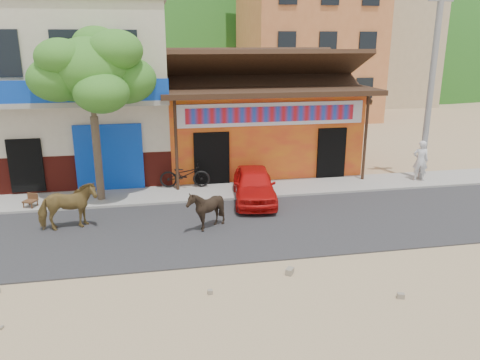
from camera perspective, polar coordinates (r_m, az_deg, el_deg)
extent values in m
plane|color=#9E825B|center=(12.55, 2.63, -10.03)|extent=(120.00, 120.00, 0.00)
cube|color=#28282B|center=(14.76, 0.40, -5.69)|extent=(60.00, 5.00, 0.04)
cube|color=gray|center=(17.99, -1.75, -1.40)|extent=(60.00, 2.00, 0.12)
cube|color=orange|center=(21.75, 1.77, 6.49)|extent=(8.00, 6.00, 3.60)
cube|color=beige|center=(21.20, -18.72, 10.02)|extent=(7.00, 6.00, 7.00)
cube|color=#CC723F|center=(36.79, 8.07, 17.06)|extent=(9.00, 9.00, 12.00)
cube|color=tan|center=(45.82, 16.64, 15.19)|extent=(8.00, 8.00, 10.00)
cylinder|color=gray|center=(20.13, 22.33, 11.13)|extent=(0.24, 0.24, 8.00)
imported|color=olive|center=(15.20, -20.27, -3.06)|extent=(1.86, 1.12, 1.47)
imported|color=black|center=(14.32, -4.17, -3.58)|extent=(1.29, 1.17, 1.30)
imported|color=red|center=(16.83, 1.73, -0.55)|extent=(1.94, 3.77, 1.23)
imported|color=black|center=(18.29, -6.74, 0.66)|extent=(2.00, 0.90, 1.02)
imported|color=white|center=(20.37, 21.14, 2.23)|extent=(0.71, 0.60, 1.66)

